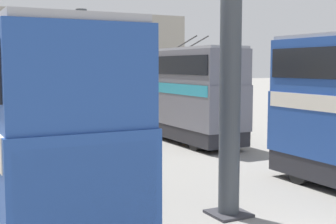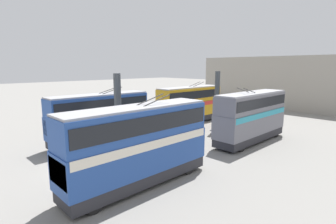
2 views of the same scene
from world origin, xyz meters
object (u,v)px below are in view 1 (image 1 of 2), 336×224
Objects in this scene: person_by_right_row at (120,198)px; person_aisle_midway at (119,152)px; bus_right_near at (26,120)px; bus_left_far at (180,88)px.

person_aisle_midway reaches higher than person_by_right_row.
person_by_right_row is at bearing -122.20° from bus_right_near.
person_aisle_midway is at bearing 137.10° from bus_left_far.
person_aisle_midway is (5.81, -2.22, 0.02)m from person_by_right_row.
bus_left_far is at bearing -43.00° from bus_right_near.
bus_left_far is 15.69m from bus_right_near.
person_by_right_row is 6.22m from person_aisle_midway.
bus_right_near is (-11.47, 10.70, -0.07)m from bus_left_far.
person_aisle_midway is (4.53, -4.25, -1.94)m from bus_right_near.
person_by_right_row is at bearing 145.80° from bus_left_far.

